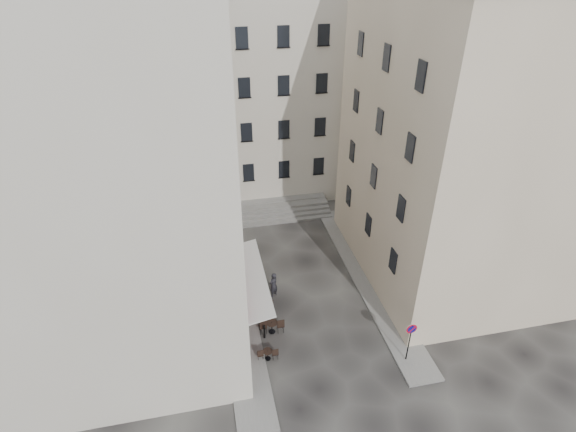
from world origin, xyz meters
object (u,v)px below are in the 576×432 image
object	(u,v)px
no_parking_sign	(410,336)
pedestrian	(273,285)
bistro_table_b	(272,326)
bistro_table_a	(268,354)

from	to	relation	value
no_parking_sign	pedestrian	world-z (taller)	no_parking_sign
bistro_table_b	pedestrian	distance (m)	3.25
no_parking_sign	bistro_table_b	distance (m)	7.87
bistro_table_b	pedestrian	xyz separation A→B (m)	(0.69, 3.15, 0.39)
bistro_table_a	pedestrian	distance (m)	5.27
bistro_table_a	bistro_table_b	world-z (taller)	bistro_table_b
no_parking_sign	pedestrian	distance (m)	9.21
no_parking_sign	pedestrian	size ratio (longest dim) A/B	1.49
no_parking_sign	bistro_table_a	bearing A→B (deg)	165.78
bistro_table_a	bistro_table_b	xyz separation A→B (m)	(0.58, 1.94, 0.10)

